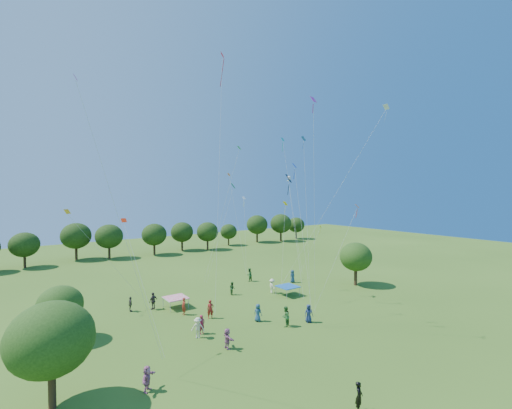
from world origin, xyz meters
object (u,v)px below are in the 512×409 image
Objects in this scene: tent_red_stripe at (176,298)px; red_high_kite at (221,105)px; pirate_kite at (289,181)px; near_tree_north at (60,306)px; near_tree_west at (51,339)px; tent_blue at (288,287)px; man_in_black at (359,397)px; near_tree_east at (356,257)px.

red_high_kite is at bearing -29.20° from tent_red_stripe.
pirate_kite is 11.41m from red_high_kite.
near_tree_north is 0.35× the size of pirate_kite.
near_tree_west is 2.73× the size of tent_blue.
pirate_kite is (-0.01, -0.21, 12.42)m from tent_blue.
red_high_kite is (-8.20, 1.41, 7.81)m from pirate_kite.
red_high_kite is at bearing 171.70° from tent_blue.
pirate_kite is at bearing -9.73° from red_high_kite.
near_tree_west is 17.24m from tent_red_stripe.
man_in_black is (13.76, -10.13, -3.10)m from near_tree_west.
near_tree_east is (34.63, 6.60, -0.20)m from near_tree_west.
near_tree_west reaches higher than tent_red_stripe.
tent_blue is at bearing -8.30° from red_high_kite.
tent_blue is at bearing -15.92° from tent_red_stripe.
tent_red_stripe is at bearing 166.72° from near_tree_east.
near_tree_west is 9.82m from near_tree_north.
tent_red_stripe is at bearing 163.18° from pirate_kite.
pirate_kite is (10.75, 18.30, 12.63)m from man_in_black.
man_in_black reaches higher than tent_blue.
near_tree_east is at bearing -5.28° from near_tree_north.
tent_red_stripe is 22.11m from man_in_black.
near_tree_north is at bearing 174.72° from near_tree_east.
near_tree_north reaches higher than tent_red_stripe.
man_in_black is at bearing -36.36° from near_tree_west.
near_tree_east is 2.54× the size of tent_red_stripe.
tent_red_stripe is at bearing 150.80° from red_high_kite.
man_in_black is (12.41, -19.81, -2.09)m from near_tree_north.
near_tree_west is 27.54m from pirate_kite.
near_tree_east reaches higher than tent_blue.
tent_red_stripe is 0.08× the size of red_high_kite.
near_tree_east is 25.53m from red_high_kite.
tent_red_stripe is (12.13, 11.91, -2.89)m from near_tree_west.
near_tree_east is at bearing -8.81° from pirate_kite.
man_in_black is 24.70m from pirate_kite.
tent_red_stripe is at bearing 60.56° from man_in_black.
man_in_black is at bearing -97.36° from red_high_kite.
tent_red_stripe is 1.00× the size of tent_blue.
near_tree_east is 23.27m from tent_red_stripe.
red_high_kite reaches higher than near_tree_north.
near_tree_east is 14.13m from pirate_kite.
red_high_kite reaches higher than pirate_kite.
near_tree_west is at bearing -161.57° from pirate_kite.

